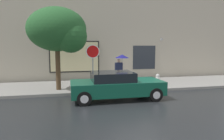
% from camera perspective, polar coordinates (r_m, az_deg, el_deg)
% --- Properties ---
extents(ground_plane, '(60.00, 60.00, 0.00)m').
position_cam_1_polar(ground_plane, '(10.48, 7.25, -7.52)').
color(ground_plane, black).
extents(sidewalk, '(20.00, 4.00, 0.15)m').
position_cam_1_polar(sidewalk, '(13.26, 2.91, -4.15)').
color(sidewalk, gray).
rests_on(sidewalk, ground).
extents(building_facade, '(20.00, 0.67, 7.00)m').
position_cam_1_polar(building_facade, '(15.47, 0.41, 10.05)').
color(building_facade, '#B2A893').
rests_on(building_facade, ground).
extents(parked_car, '(4.39, 1.92, 1.33)m').
position_cam_1_polar(parked_car, '(9.91, 1.13, -4.35)').
color(parked_car, '#0F4C38').
rests_on(parked_car, ground).
extents(fire_hydrant, '(0.30, 0.44, 0.74)m').
position_cam_1_polar(fire_hydrant, '(12.75, 12.60, -2.75)').
color(fire_hydrant, white).
rests_on(fire_hydrant, sidewalk).
extents(pedestrian_with_umbrella, '(0.91, 0.91, 1.89)m').
position_cam_1_polar(pedestrian_with_umbrella, '(12.91, 2.49, 2.49)').
color(pedestrian_with_umbrella, black).
rests_on(pedestrian_with_umbrella, sidewalk).
extents(street_tree, '(3.18, 2.70, 4.51)m').
position_cam_1_polar(street_tree, '(11.55, -14.39, 10.52)').
color(street_tree, '#4C3823').
rests_on(street_tree, sidewalk).
extents(stop_sign, '(0.76, 0.10, 2.49)m').
position_cam_1_polar(stop_sign, '(11.44, -5.37, 3.39)').
color(stop_sign, gray).
rests_on(stop_sign, sidewalk).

